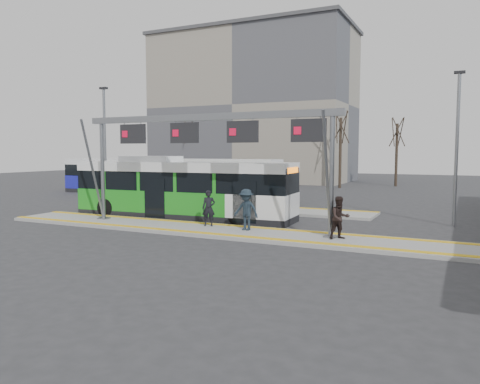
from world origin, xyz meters
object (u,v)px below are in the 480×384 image
(gantry, at_px, (205,137))
(hero_bus, at_px, (183,190))
(passenger_c, at_px, (246,210))
(passenger_b, at_px, (340,218))
(passenger_a, at_px, (209,208))

(gantry, xyz_separation_m, hero_bus, (-3.13, 2.94, -2.75))
(gantry, bearing_deg, passenger_c, 1.98)
(gantry, distance_m, passenger_c, 3.81)
(passenger_b, bearing_deg, hero_bus, 120.17)
(hero_bus, bearing_deg, passenger_a, -43.36)
(hero_bus, xyz_separation_m, passenger_c, (5.15, -2.87, -0.48))
(hero_bus, bearing_deg, passenger_b, -21.82)
(hero_bus, relative_size, passenger_c, 6.78)
(passenger_b, bearing_deg, gantry, 136.80)
(passenger_a, xyz_separation_m, passenger_b, (6.33, -0.57, 0.01))
(gantry, height_order, passenger_b, gantry)
(gantry, bearing_deg, hero_bus, 136.75)
(hero_bus, height_order, passenger_c, hero_bus)
(passenger_c, bearing_deg, passenger_a, 176.29)
(gantry, xyz_separation_m, passenger_b, (6.28, -0.21, -3.29))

